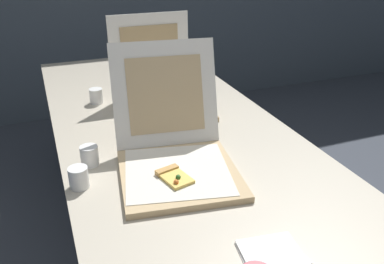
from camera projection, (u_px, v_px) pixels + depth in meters
table at (172, 138)px, 1.68m from camera, size 0.91×2.31×0.72m
pizza_box_front at (176, 155)px, 1.35m from camera, size 0.44×0.55×0.38m
pizza_box_middle at (161, 97)px, 1.83m from camera, size 0.38×0.41×0.40m
cup_white_near_center at (89, 156)px, 1.39m from camera, size 0.06×0.06×0.07m
cup_white_near_left at (79, 178)px, 1.26m from camera, size 0.06×0.06×0.07m
cup_white_far at (96, 96)px, 1.90m from camera, size 0.06×0.06×0.07m
napkin_pile at (273, 256)px, 0.99m from camera, size 0.17×0.17×0.01m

